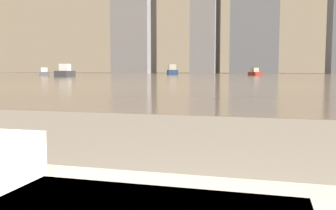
% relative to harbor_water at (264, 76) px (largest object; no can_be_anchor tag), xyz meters
% --- Properties ---
extents(harbor_water, '(180.00, 110.00, 0.01)m').
position_rel_harbor_water_xyz_m(harbor_water, '(0.00, 0.00, 0.00)').
color(harbor_water, gray).
rests_on(harbor_water, ground_plane).
extents(harbor_boat_1, '(2.75, 5.03, 1.79)m').
position_rel_harbor_water_xyz_m(harbor_boat_1, '(-26.82, -15.13, 0.64)').
color(harbor_boat_1, '#2D2D33').
rests_on(harbor_boat_1, harbor_water).
extents(harbor_boat_2, '(2.77, 3.89, 1.39)m').
position_rel_harbor_water_xyz_m(harbor_boat_2, '(-37.15, -4.44, 0.49)').
color(harbor_boat_2, '#4C4C51').
rests_on(harbor_boat_2, harbor_water).
extents(harbor_boat_4, '(3.70, 6.09, 2.16)m').
position_rel_harbor_water_xyz_m(harbor_boat_4, '(-18.95, 14.43, 0.77)').
color(harbor_boat_4, navy).
rests_on(harbor_boat_4, harbor_water).
extents(harbor_boat_5, '(2.58, 3.81, 1.36)m').
position_rel_harbor_water_xyz_m(harbor_boat_5, '(-1.71, 5.38, 0.48)').
color(harbor_boat_5, maroon).
rests_on(harbor_boat_5, harbor_water).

